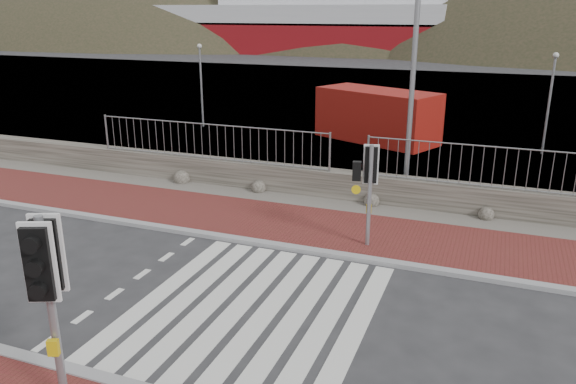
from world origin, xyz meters
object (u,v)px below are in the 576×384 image
at_px(traffic_signal_far, 369,174).
at_px(shipping_container, 377,115).
at_px(streetlight, 421,32).
at_px(traffic_signal_near, 47,275).
at_px(ferry, 292,12).

xyz_separation_m(traffic_signal_far, shipping_container, (-2.42, 12.14, -0.78)).
bearing_deg(traffic_signal_far, shipping_container, -91.45).
height_order(traffic_signal_far, streetlight, streetlight).
distance_m(traffic_signal_near, streetlight, 12.61).
xyz_separation_m(traffic_signal_near, streetlight, (3.20, 11.86, 2.85)).
xyz_separation_m(streetlight, shipping_container, (-2.82, 7.83, -3.95)).
distance_m(ferry, shipping_container, 57.22).
xyz_separation_m(traffic_signal_far, streetlight, (0.40, 4.31, 3.17)).
bearing_deg(traffic_signal_near, shipping_container, 66.62).
height_order(traffic_signal_near, streetlight, streetlight).
relative_size(traffic_signal_far, streetlight, 0.29).
bearing_deg(ferry, shipping_container, -65.54).
height_order(ferry, streetlight, ferry).
relative_size(streetlight, shipping_container, 1.65).
distance_m(traffic_signal_far, shipping_container, 12.40).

